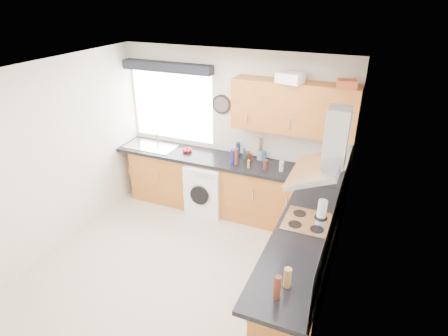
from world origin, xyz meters
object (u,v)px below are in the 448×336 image
at_px(washing_machine, 207,187).
at_px(extractor_hood, 326,153).
at_px(oven, 304,257).
at_px(upper_cabinets, 294,107).

bearing_deg(washing_machine, extractor_hood, -32.62).
height_order(extractor_hood, washing_machine, extractor_hood).
bearing_deg(extractor_hood, oven, 180.00).
xyz_separation_m(oven, washing_machine, (-1.77, 1.10, -0.01)).
xyz_separation_m(oven, upper_cabinets, (-0.55, 1.32, 1.38)).
bearing_deg(upper_cabinets, washing_machine, -169.55).
relative_size(extractor_hood, upper_cabinets, 0.46).
height_order(oven, washing_machine, oven).
relative_size(extractor_hood, washing_machine, 0.94).
distance_m(oven, extractor_hood, 1.35).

